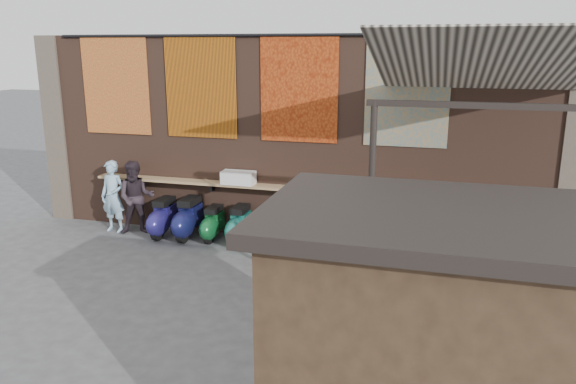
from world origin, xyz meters
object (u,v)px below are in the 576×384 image
object	(u,v)px
scooter_stool_3	(239,225)
scooter_stool_8	(380,239)
scooter_stool_0	(163,218)
diner_left	(113,196)
scooter_stool_1	(188,219)
scooter_stool_2	(213,224)
shelf_box	(238,178)
shopper_tan	(405,234)
scooter_stool_9	(412,240)
scooter_stool_4	(267,229)
shopper_grey	(459,253)
diner_right	(136,198)
market_stall	(417,365)
scooter_stool_6	(323,231)
scooter_stool_5	(291,230)
scooter_stool_7	(352,236)
shopper_navy	(426,263)

from	to	relation	value
scooter_stool_3	scooter_stool_8	size ratio (longest dim) A/B	1.05
scooter_stool_0	diner_left	xyz separation A→B (m)	(-1.15, 0.03, 0.36)
scooter_stool_1	scooter_stool_2	bearing A→B (deg)	3.83
shelf_box	shopper_tan	world-z (taller)	shopper_tan
scooter_stool_1	scooter_stool_3	size ratio (longest dim) A/B	1.11
scooter_stool_9	scooter_stool_3	bearing A→B (deg)	-179.83
scooter_stool_4	scooter_stool_9	distance (m)	2.77
shelf_box	shopper_grey	world-z (taller)	shopper_grey
scooter_stool_1	shopper_grey	distance (m)	5.43
scooter_stool_8	shopper_tan	size ratio (longest dim) A/B	0.42
scooter_stool_8	diner_right	distance (m)	5.01
shopper_tan	market_stall	xyz separation A→B (m)	(0.40, -4.35, 0.33)
scooter_stool_6	market_stall	distance (m)	6.02
diner_right	scooter_stool_9	bearing A→B (deg)	-23.88
scooter_stool_1	scooter_stool_2	size ratio (longest dim) A/B	1.21
scooter_stool_5	scooter_stool_8	distance (m)	1.71
scooter_stool_7	market_stall	xyz separation A→B (m)	(1.44, -5.58, 0.88)
scooter_stool_0	scooter_stool_4	world-z (taller)	scooter_stool_0
scooter_stool_0	diner_right	bearing A→B (deg)	177.18
scooter_stool_6	diner_right	xyz separation A→B (m)	(-3.91, -0.03, 0.37)
diner_left	market_stall	size ratio (longest dim) A/B	0.62
scooter_stool_2	shopper_navy	distance (m)	4.89
scooter_stool_5	shopper_tan	size ratio (longest dim) A/B	0.44
scooter_stool_3	scooter_stool_5	size ratio (longest dim) A/B	1.00
scooter_stool_3	scooter_stool_9	xyz separation A→B (m)	(3.33, 0.01, 0.00)
diner_left	diner_right	xyz separation A→B (m)	(0.54, -0.00, 0.01)
diner_left	scooter_stool_6	bearing A→B (deg)	5.33
scooter_stool_5	scooter_stool_6	bearing A→B (deg)	2.59
shelf_box	shopper_tan	xyz separation A→B (m)	(3.38, -1.55, -0.36)
shelf_box	market_stall	size ratio (longest dim) A/B	0.27
diner_right	shopper_tan	bearing A→B (deg)	-36.55
diner_left	scooter_stool_2	bearing A→B (deg)	5.48
scooter_stool_5	shopper_navy	size ratio (longest dim) A/B	0.43
shelf_box	shopper_grey	xyz separation A→B (m)	(4.20, -1.91, -0.45)
diner_left	shopper_navy	bearing A→B (deg)	-15.54
scooter_stool_6	shopper_grey	size ratio (longest dim) A/B	0.52
scooter_stool_8	shopper_grey	bearing A→B (deg)	-50.15
scooter_stool_2	shopper_navy	size ratio (longest dim) A/B	0.40
scooter_stool_3	diner_right	world-z (taller)	diner_right
scooter_stool_6	scooter_stool_7	distance (m)	0.56
scooter_stool_6	shopper_navy	distance (m)	3.17
scooter_stool_3	scooter_stool_7	distance (m)	2.23
scooter_stool_3	market_stall	world-z (taller)	market_stall
shopper_grey	scooter_stool_1	bearing A→B (deg)	15.72
shopper_grey	scooter_stool_9	bearing A→B (deg)	-31.75
scooter_stool_7	scooter_stool_4	bearing A→B (deg)	178.48
scooter_stool_6	market_stall	world-z (taller)	market_stall
diner_right	market_stall	size ratio (longest dim) A/B	0.63
scooter_stool_3	scooter_stool_7	world-z (taller)	scooter_stool_3
scooter_stool_3	scooter_stool_4	bearing A→B (deg)	5.51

